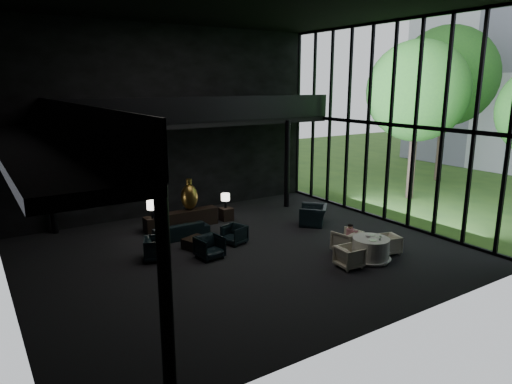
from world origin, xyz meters
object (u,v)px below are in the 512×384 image
table_lamp_left (152,206)px  lounge_armchair_east (234,234)px  coffee_table (197,243)px  dining_table (371,251)px  sofa (181,228)px  table_lamp_right (225,198)px  dining_chair_east (388,244)px  window_armchair (313,211)px  child (350,231)px  side_table_left (152,225)px  lounge_armchair_west (157,246)px  lounge_armchair_south (210,245)px  bronze_urn (189,196)px  side_table_right (226,214)px  dining_chair_north (347,239)px  dining_chair_west (350,256)px  console (191,218)px

table_lamp_left → lounge_armchair_east: (2.04, -2.63, -0.75)m
coffee_table → dining_table: dining_table is taller
sofa → dining_table: size_ratio=1.46×
table_lamp_right → dining_chair_east: table_lamp_right is taller
window_armchair → child: window_armchair is taller
lounge_armchair_east → side_table_left: bearing=-160.1°
sofa → lounge_armchair_east: size_ratio=2.70×
window_armchair → dining_table: size_ratio=1.00×
lounge_armchair_west → lounge_armchair_east: (2.88, -0.03, -0.10)m
coffee_table → sofa: bearing=90.0°
lounge_armchair_west → lounge_armchair_south: (1.50, -0.79, -0.03)m
dining_chair_east → child: (-0.97, 0.83, 0.40)m
table_lamp_left → coffee_table: 2.62m
sofa → lounge_armchair_west: bearing=46.5°
lounge_armchair_east → coffee_table: 1.37m
bronze_urn → side_table_left: bronze_urn is taller
table_lamp_left → sofa: table_lamp_left is taller
sofa → lounge_armchair_west: 2.23m
bronze_urn → side_table_right: (1.60, -0.10, -0.96)m
child → dining_table: bearing=90.7°
dining_chair_north → dining_chair_east: 1.38m
child → table_lamp_left: bearing=-47.8°
coffee_table → child: size_ratio=1.50×
lounge_armchair_south → dining_chair_north: size_ratio=0.95×
dining_chair_east → dining_chair_west: bearing=-70.2°
console → window_armchair: (4.29, -2.45, 0.24)m
side_table_right → lounge_armchair_west: bearing=-146.8°
sofa → dining_chair_east: sofa is taller
bronze_urn → table_lamp_left: (-1.60, -0.14, -0.11)m
table_lamp_right → child: 5.80m
table_lamp_right → side_table_left: bearing=178.9°
side_table_left → table_lamp_right: bearing=-1.1°
sofa → dining_chair_west: bearing=121.2°
table_lamp_right → table_lamp_left: bearing=-178.5°
side_table_right → dining_chair_north: dining_chair_north is taller
side_table_right → dining_chair_north: 5.70m
child → side_table_right: bearing=-72.4°
console → dining_table: size_ratio=1.62×
sofa → child: size_ratio=3.59×
side_table_left → lounge_armchair_south: 3.59m
console → table_lamp_right: (1.60, 0.04, 0.62)m
side_table_right → dining_chair_east: bearing=-66.8°
sofa → dining_chair_east: (5.20, -5.29, -0.06)m
lounge_armchair_south → child: (4.28, -2.06, 0.29)m
table_lamp_right → window_armchair: (2.69, -2.49, -0.38)m
table_lamp_left → window_armchair: bearing=-22.2°
console → table_lamp_left: size_ratio=3.13×
console → dining_table: dining_table is taller
coffee_table → bronze_urn: bearing=70.4°
lounge_armchair_south → window_armchair: window_armchair is taller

